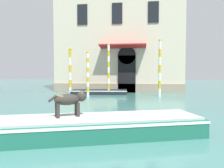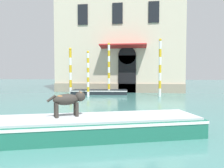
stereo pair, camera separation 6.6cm
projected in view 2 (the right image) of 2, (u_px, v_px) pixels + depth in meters
The scene contains 8 objects.
palazzo_left at pixel (121, 7), 23.69m from camera, with size 12.76×7.40×18.16m.
boat_foreground at pixel (89, 126), 6.53m from camera, with size 6.98×3.72×0.60m.
dog_on_deck at pixel (69, 100), 6.55m from camera, with size 1.04×0.72×0.77m.
boat_moored_near_palazzo at pixel (100, 92), 19.53m from camera, with size 5.02×2.21×0.39m.
mooring_pole_0 at pixel (70, 71), 18.92m from camera, with size 0.24×0.24×4.08m.
mooring_pole_1 at pixel (160, 67), 17.53m from camera, with size 0.22×0.22×4.65m.
mooring_pole_2 at pixel (88, 73), 17.50m from camera, with size 0.21×0.21×3.67m.
mooring_pole_3 at pixel (109, 69), 18.85m from camera, with size 0.21×0.21×4.49m.
Camera 2 is at (2.64, -0.75, 1.92)m, focal length 35.00 mm.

